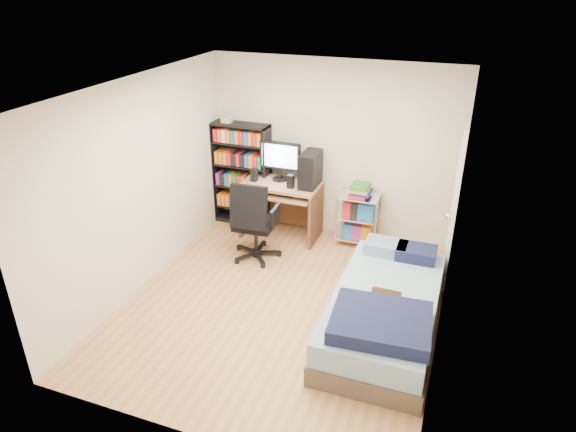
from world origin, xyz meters
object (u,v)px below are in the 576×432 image
at_px(media_shelf, 241,173).
at_px(office_chair, 255,234).
at_px(bed, 385,311).
at_px(computer_desk, 289,188).

xyz_separation_m(media_shelf, office_chair, (0.62, -0.97, -0.44)).
distance_m(media_shelf, office_chair, 1.23).
relative_size(office_chair, bed, 0.52).
bearing_deg(bed, media_shelf, 142.64).
relative_size(media_shelf, office_chair, 1.43).
bearing_deg(media_shelf, computer_desk, -11.40).
distance_m(office_chair, bed, 2.14).
bearing_deg(computer_desk, bed, -45.91).
distance_m(computer_desk, office_chair, 0.91).
xyz_separation_m(computer_desk, office_chair, (-0.20, -0.80, -0.38)).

